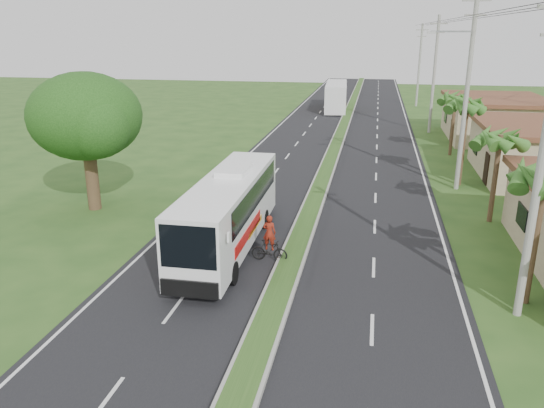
# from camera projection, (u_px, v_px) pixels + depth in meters

# --- Properties ---
(ground) EXTENTS (180.00, 180.00, 0.00)m
(ground) POSITION_uv_depth(u_px,v_px,m) (269.00, 320.00, 18.34)
(ground) COLOR #274A1B
(ground) RESTS_ON ground
(road_asphalt) EXTENTS (14.00, 160.00, 0.02)m
(road_asphalt) POSITION_uv_depth(u_px,v_px,m) (325.00, 174.00, 37.00)
(road_asphalt) COLOR black
(road_asphalt) RESTS_ON ground
(median_strip) EXTENTS (1.20, 160.00, 0.18)m
(median_strip) POSITION_uv_depth(u_px,v_px,m) (325.00, 173.00, 36.98)
(median_strip) COLOR gray
(median_strip) RESTS_ON ground
(lane_edge_left) EXTENTS (0.12, 160.00, 0.01)m
(lane_edge_left) POSITION_uv_depth(u_px,v_px,m) (232.00, 170.00, 38.22)
(lane_edge_left) COLOR silver
(lane_edge_left) RESTS_ON ground
(lane_edge_right) EXTENTS (0.12, 160.00, 0.01)m
(lane_edge_right) POSITION_uv_depth(u_px,v_px,m) (424.00, 179.00, 35.79)
(lane_edge_right) COLOR silver
(lane_edge_right) RESTS_ON ground
(shop_mid) EXTENTS (7.60, 10.60, 3.67)m
(shop_mid) POSITION_uv_depth(u_px,v_px,m) (536.00, 150.00, 35.76)
(shop_mid) COLOR tan
(shop_mid) RESTS_ON ground
(shop_far) EXTENTS (8.60, 11.60, 3.82)m
(shop_far) POSITION_uv_depth(u_px,v_px,m) (494.00, 118.00, 48.81)
(shop_far) COLOR tan
(shop_far) RESTS_ON ground
(palm_verge_b) EXTENTS (2.40, 2.40, 5.05)m
(palm_verge_b) POSITION_uv_depth(u_px,v_px,m) (500.00, 139.00, 26.49)
(palm_verge_b) COLOR #473321
(palm_verge_b) RESTS_ON ground
(palm_verge_c) EXTENTS (2.40, 2.40, 5.85)m
(palm_verge_c) POSITION_uv_depth(u_px,v_px,m) (468.00, 106.00, 32.89)
(palm_verge_c) COLOR #473321
(palm_verge_c) RESTS_ON ground
(palm_verge_d) EXTENTS (2.40, 2.40, 5.25)m
(palm_verge_d) POSITION_uv_depth(u_px,v_px,m) (456.00, 98.00, 41.38)
(palm_verge_d) COLOR #473321
(palm_verge_d) RESTS_ON ground
(shade_tree) EXTENTS (6.30, 6.00, 7.54)m
(shade_tree) POSITION_uv_depth(u_px,v_px,m) (84.00, 119.00, 28.32)
(shade_tree) COLOR #473321
(shade_tree) RESTS_ON ground
(utility_pole_a) EXTENTS (1.60, 0.28, 11.00)m
(utility_pole_a) POSITION_uv_depth(u_px,v_px,m) (542.00, 157.00, 16.91)
(utility_pole_a) COLOR gray
(utility_pole_a) RESTS_ON ground
(utility_pole_b) EXTENTS (3.20, 0.28, 12.00)m
(utility_pole_b) POSITION_uv_depth(u_px,v_px,m) (467.00, 88.00, 31.67)
(utility_pole_b) COLOR gray
(utility_pole_b) RESTS_ON ground
(utility_pole_c) EXTENTS (1.60, 0.28, 11.00)m
(utility_pole_c) POSITION_uv_depth(u_px,v_px,m) (434.00, 74.00, 50.51)
(utility_pole_c) COLOR gray
(utility_pole_c) RESTS_ON ground
(utility_pole_d) EXTENTS (1.60, 0.28, 10.50)m
(utility_pole_d) POSITION_uv_depth(u_px,v_px,m) (419.00, 64.00, 69.26)
(utility_pole_d) COLOR gray
(utility_pole_d) RESTS_ON ground
(coach_bus_main) EXTENTS (2.44, 11.05, 3.56)m
(coach_bus_main) POSITION_uv_depth(u_px,v_px,m) (229.00, 208.00, 23.79)
(coach_bus_main) COLOR white
(coach_bus_main) RESTS_ON ground
(coach_bus_far) EXTENTS (3.18, 11.63, 3.35)m
(coach_bus_far) POSITION_uv_depth(u_px,v_px,m) (336.00, 95.00, 67.02)
(coach_bus_far) COLOR white
(coach_bus_far) RESTS_ON ground
(motorcyclist) EXTENTS (1.63, 0.56, 2.10)m
(motorcyclist) POSITION_uv_depth(u_px,v_px,m) (269.00, 245.00, 22.77)
(motorcyclist) COLOR black
(motorcyclist) RESTS_ON ground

